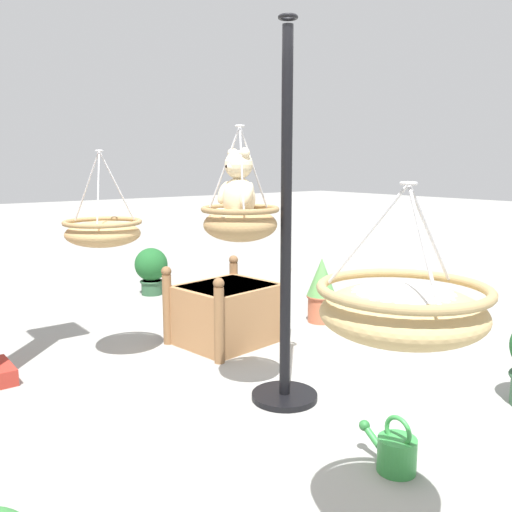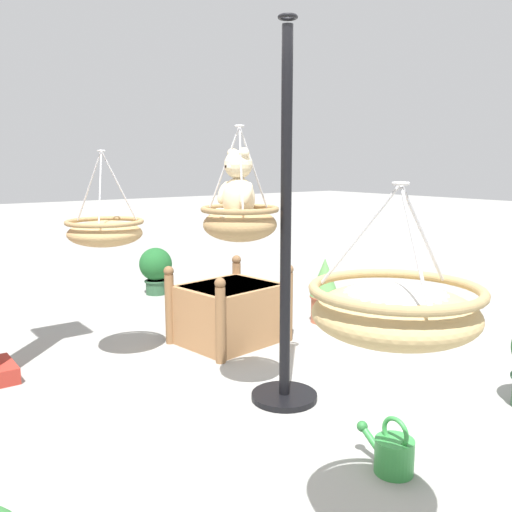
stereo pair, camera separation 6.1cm
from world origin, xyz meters
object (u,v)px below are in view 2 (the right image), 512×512
object	(u,v)px
display_pole_central	(285,289)
potted_plant_small_succulent	(156,268)
watering_can	(393,453)
teddy_bear	(237,190)
hanging_basket_with_teddy	(240,222)
hanging_basket_right_low	(105,232)
potted_plant_flowering_red	(325,290)
hanging_basket_left_high	(395,310)
wooden_planter_box	(229,311)

from	to	relation	value
display_pole_central	potted_plant_small_succulent	size ratio (longest dim) A/B	4.31
watering_can	teddy_bear	bearing A→B (deg)	8.03
hanging_basket_with_teddy	hanging_basket_right_low	distance (m)	1.28
teddy_bear	potted_plant_flowering_red	world-z (taller)	teddy_bear
hanging_basket_left_high	watering_can	bearing A→B (deg)	-52.72
display_pole_central	potted_plant_flowering_red	bearing A→B (deg)	-51.60
potted_plant_small_succulent	hanging_basket_with_teddy	bearing A→B (deg)	163.58
hanging_basket_left_high	hanging_basket_with_teddy	bearing A→B (deg)	-15.49
hanging_basket_right_low	wooden_planter_box	bearing A→B (deg)	-97.49
hanging_basket_with_teddy	hanging_basket_left_high	bearing A→B (deg)	164.51
hanging_basket_left_high	watering_can	world-z (taller)	hanging_basket_left_high
hanging_basket_left_high	wooden_planter_box	size ratio (longest dim) A/B	0.64
potted_plant_small_succulent	watering_can	xyz separation A→B (m)	(-4.23, 0.77, -0.21)
potted_plant_flowering_red	watering_can	size ratio (longest dim) A/B	1.84
hanging_basket_left_high	potted_plant_flowering_red	distance (m)	3.46
hanging_basket_left_high	watering_can	size ratio (longest dim) A/B	1.76
hanging_basket_left_high	wooden_planter_box	world-z (taller)	hanging_basket_left_high
teddy_bear	hanging_basket_right_low	size ratio (longest dim) A/B	0.62
potted_plant_flowering_red	potted_plant_small_succulent	xyz separation A→B (m)	(2.07, 0.81, -0.01)
display_pole_central	hanging_basket_right_low	world-z (taller)	display_pole_central
hanging_basket_left_high	potted_plant_small_succulent	world-z (taller)	hanging_basket_left_high
watering_can	display_pole_central	bearing A→B (deg)	-6.25
potted_plant_flowering_red	watering_can	world-z (taller)	potted_plant_flowering_red
hanging_basket_right_low	wooden_planter_box	xyz separation A→B (m)	(-0.14, -1.04, -0.77)
display_pole_central	hanging_basket_with_teddy	xyz separation A→B (m)	(0.15, 0.25, 0.44)
hanging_basket_right_low	wooden_planter_box	world-z (taller)	hanging_basket_right_low
potted_plant_small_succulent	hanging_basket_left_high	bearing A→B (deg)	163.90
wooden_planter_box	potted_plant_flowering_red	world-z (taller)	wooden_planter_box
display_pole_central	teddy_bear	bearing A→B (deg)	61.15
hanging_basket_with_teddy	potted_plant_small_succulent	world-z (taller)	hanging_basket_with_teddy
hanging_basket_right_low	hanging_basket_left_high	bearing A→B (deg)	179.53
hanging_basket_right_low	potted_plant_small_succulent	distance (m)	2.42
display_pole_central	potted_plant_flowering_red	distance (m)	1.92
teddy_bear	hanging_basket_left_high	size ratio (longest dim) A/B	0.73
teddy_bear	potted_plant_small_succulent	bearing A→B (deg)	-16.80
potted_plant_small_succulent	watering_can	world-z (taller)	potted_plant_small_succulent
wooden_planter_box	watering_can	xyz separation A→B (m)	(-2.22, 0.48, -0.18)
teddy_bear	hanging_basket_with_teddy	bearing A→B (deg)	-90.00
potted_plant_flowering_red	potted_plant_small_succulent	world-z (taller)	potted_plant_flowering_red
hanging_basket_right_low	watering_can	size ratio (longest dim) A/B	2.08
potted_plant_small_succulent	watering_can	distance (m)	4.31
teddy_bear	hanging_basket_left_high	distance (m)	1.69
hanging_basket_with_teddy	hanging_basket_right_low	bearing A→B (deg)	19.25
display_pole_central	hanging_basket_left_high	bearing A→B (deg)	154.41
display_pole_central	potted_plant_small_succulent	xyz separation A→B (m)	(3.23, -0.66, -0.44)
hanging_basket_with_teddy	potted_plant_small_succulent	distance (m)	3.33
wooden_planter_box	potted_plant_small_succulent	distance (m)	2.04
hanging_basket_with_teddy	teddy_bear	size ratio (longest dim) A/B	1.59
hanging_basket_with_teddy	teddy_bear	xyz separation A→B (m)	(0.00, 0.02, 0.20)
wooden_planter_box	potted_plant_small_succulent	world-z (taller)	wooden_planter_box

